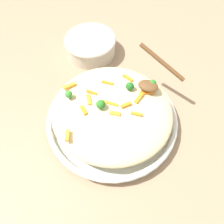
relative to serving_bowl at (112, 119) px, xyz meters
name	(u,v)px	position (x,y,z in m)	size (l,w,h in m)	color
ground_plane	(112,122)	(0.00, 0.00, -0.02)	(2.40, 2.40, 0.00)	#9E7F60
serving_bowl	(112,119)	(0.00, 0.00, 0.00)	(0.38, 0.38, 0.04)	silver
pasta_mound	(112,111)	(0.00, 0.00, 0.04)	(0.34, 0.32, 0.07)	beige
carrot_piece_0	(137,114)	(0.07, -0.01, 0.08)	(0.03, 0.01, 0.01)	orange
carrot_piece_1	(139,98)	(0.06, 0.04, 0.08)	(0.04, 0.01, 0.01)	orange
carrot_piece_2	(92,93)	(-0.07, 0.02, 0.08)	(0.03, 0.01, 0.01)	orange
carrot_piece_3	(128,78)	(0.01, 0.10, 0.07)	(0.03, 0.01, 0.01)	orange
carrot_piece_4	(126,105)	(0.04, 0.01, 0.08)	(0.03, 0.01, 0.01)	orange
carrot_piece_5	(69,86)	(-0.14, 0.02, 0.07)	(0.04, 0.01, 0.01)	orange
carrot_piece_6	(111,103)	(-0.01, 0.00, 0.08)	(0.04, 0.01, 0.01)	orange
carrot_piece_7	(89,100)	(-0.06, -0.01, 0.08)	(0.03, 0.01, 0.01)	orange
carrot_piece_8	(84,110)	(-0.06, -0.04, 0.08)	(0.03, 0.01, 0.01)	orange
carrot_piece_9	(67,135)	(-0.07, -0.12, 0.07)	(0.03, 0.01, 0.01)	orange
carrot_piece_10	(147,93)	(0.08, 0.07, 0.07)	(0.04, 0.01, 0.01)	orange
carrot_piece_11	(115,114)	(0.02, -0.03, 0.08)	(0.03, 0.01, 0.01)	orange
carrot_piece_12	(108,83)	(-0.04, 0.07, 0.07)	(0.04, 0.01, 0.01)	orange
broccoli_floret_0	(130,86)	(0.03, 0.07, 0.09)	(0.02, 0.02, 0.03)	#205B1C
broccoli_floret_1	(152,84)	(0.08, 0.10, 0.08)	(0.02, 0.02, 0.03)	#296820
broccoli_floret_2	(101,104)	(-0.02, -0.02, 0.09)	(0.02, 0.02, 0.03)	#296820
broccoli_floret_3	(69,94)	(-0.12, -0.01, 0.08)	(0.02, 0.02, 0.03)	#377928
serving_spoon	(153,77)	(0.08, 0.11, 0.10)	(0.15, 0.12, 0.07)	brown
companion_bowl	(91,45)	(-0.17, 0.26, 0.02)	(0.18, 0.18, 0.07)	beige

